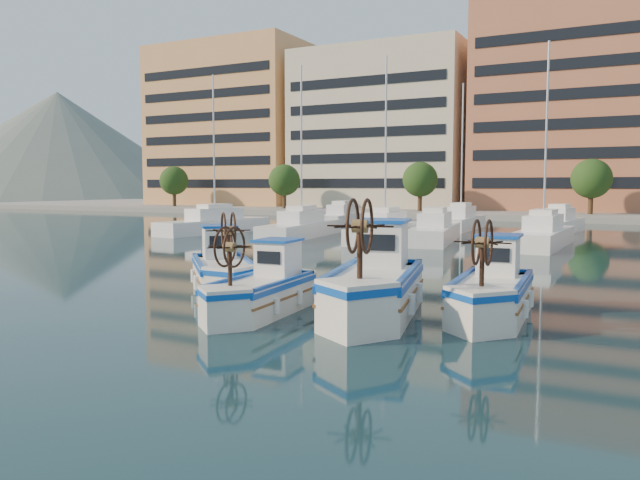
{
  "coord_description": "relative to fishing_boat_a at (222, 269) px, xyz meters",
  "views": [
    {
      "loc": [
        8.59,
        -15.26,
        3.5
      ],
      "look_at": [
        -1.88,
        5.05,
        1.5
      ],
      "focal_mm": 35.0,
      "sensor_mm": 36.0,
      "label": 1
    }
  ],
  "objects": [
    {
      "name": "ground",
      "position": [
        3.73,
        -1.54,
        -0.74
      ],
      "size": [
        300.0,
        300.0,
        0.0
      ],
      "primitive_type": "plane",
      "color": "#17363D",
      "rests_on": "ground"
    },
    {
      "name": "hill_west",
      "position": [
        -136.27,
        108.46,
        -0.74
      ],
      "size": [
        180.0,
        180.0,
        60.0
      ],
      "primitive_type": "cone",
      "color": "slate",
      "rests_on": "ground"
    },
    {
      "name": "yacht_marina",
      "position": [
        0.9,
        26.16,
        -0.22
      ],
      "size": [
        40.94,
        23.37,
        11.5
      ],
      "color": "white",
      "rests_on": "ground"
    },
    {
      "name": "fishing_boat_a",
      "position": [
        0.0,
        0.0,
        0.0
      ],
      "size": [
        4.08,
        4.24,
        2.7
      ],
      "rotation": [
        0.0,
        0.0,
        0.74
      ],
      "color": "silver",
      "rests_on": "ground"
    },
    {
      "name": "fishing_boat_b",
      "position": [
        3.18,
        -2.49,
        -0.06
      ],
      "size": [
        1.92,
        4.07,
        2.5
      ],
      "rotation": [
        0.0,
        0.0,
        0.08
      ],
      "color": "silver",
      "rests_on": "ground"
    },
    {
      "name": "fishing_boat_c",
      "position": [
        6.0,
        -1.24,
        0.14
      ],
      "size": [
        3.09,
        5.3,
        3.21
      ],
      "rotation": [
        0.0,
        0.0,
        0.21
      ],
      "color": "silver",
      "rests_on": "ground"
    },
    {
      "name": "fishing_boat_d",
      "position": [
        8.88,
        -0.1,
        0.0
      ],
      "size": [
        2.05,
        4.41,
        2.71
      ],
      "rotation": [
        0.0,
        0.0,
        0.07
      ],
      "color": "silver",
      "rests_on": "ground"
    }
  ]
}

